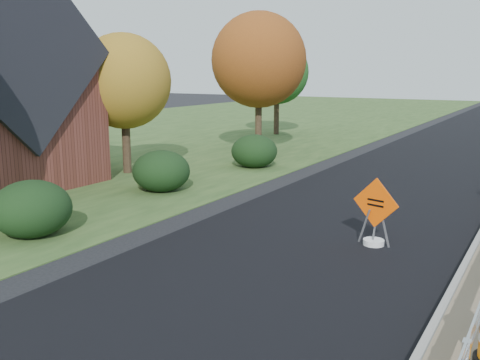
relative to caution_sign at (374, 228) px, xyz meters
The scene contains 9 objects.
grass_verge_near 24.26m from the caution_sign, 150.06° to the left, with size 30.00×120.00×0.03m, color #2E4A1F.
milled_overlay 12.20m from the caution_sign, 96.68° to the left, with size 7.20×120.00×0.01m, color black.
hedge_south 8.92m from the caution_sign, 154.10° to the right, with size 2.09×2.09×1.52m, color black.
hedge_mid 8.78m from the caution_sign, 166.11° to the left, with size 2.09×2.09×1.52m, color black.
hedge_north 11.41m from the caution_sign, 134.69° to the left, with size 2.09×2.09×1.52m, color black.
tree_near_yellow 13.16m from the caution_sign, 161.14° to the left, with size 3.96×3.96×5.88m.
tree_near_red 16.32m from the caution_sign, 129.61° to the left, with size 4.95×4.95×7.35m.
tree_near_back 24.25m from the caution_sign, 122.92° to the left, with size 4.29×4.29×6.37m.
caution_sign is the anchor object (origin of this frame).
Camera 1 is at (0.73, -14.90, 4.32)m, focal length 40.00 mm.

